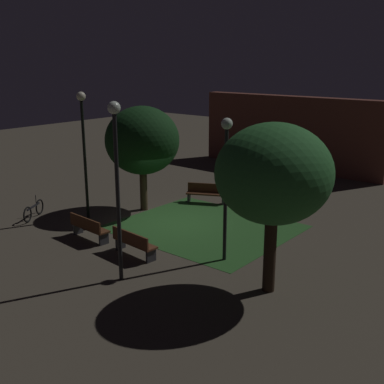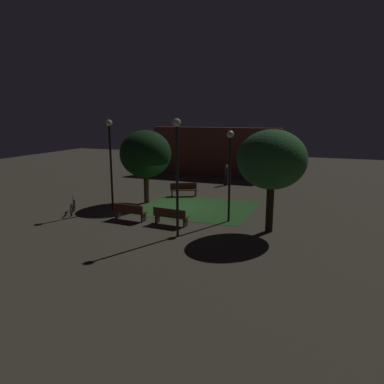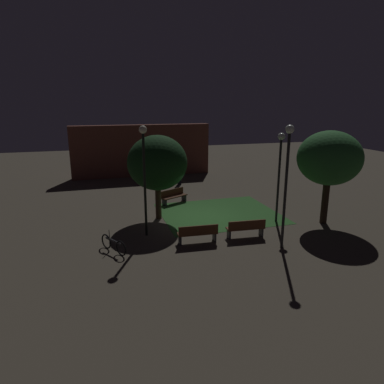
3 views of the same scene
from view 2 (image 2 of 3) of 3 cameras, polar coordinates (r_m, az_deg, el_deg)
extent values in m
plane|color=#4C4438|center=(22.26, -2.36, -2.31)|extent=(60.00, 60.00, 0.00)
cube|color=#2D6028|center=(22.01, 0.89, -2.45)|extent=(6.50, 5.64, 0.01)
cube|color=#512D19|center=(19.71, -9.48, -3.00)|extent=(1.83, 0.59, 0.06)
cube|color=#512D19|center=(19.49, -9.84, -2.49)|extent=(1.80, 0.17, 0.40)
cube|color=#2D2D33|center=(20.22, -11.34, -3.40)|extent=(0.10, 0.39, 0.42)
cube|color=#2D2D33|center=(19.35, -7.48, -3.95)|extent=(0.10, 0.39, 0.42)
cube|color=brown|center=(18.66, -3.22, -3.70)|extent=(1.83, 0.61, 0.06)
cube|color=brown|center=(18.42, -3.54, -3.17)|extent=(1.80, 0.19, 0.40)
cube|color=#2D2D33|center=(19.11, -5.33, -4.11)|extent=(0.11, 0.39, 0.42)
cube|color=#2D2D33|center=(18.37, -1.01, -4.72)|extent=(0.11, 0.39, 0.42)
cube|color=#422314|center=(25.01, -1.28, 0.34)|extent=(1.82, 1.25, 0.06)
cube|color=#422314|center=(25.17, -1.32, 0.95)|extent=(1.63, 0.87, 0.40)
cube|color=#2D2D33|center=(25.14, 0.54, -0.16)|extent=(0.25, 0.38, 0.42)
cube|color=#2D2D33|center=(25.01, -3.10, -0.24)|extent=(0.25, 0.38, 0.42)
cylinder|color=#423021|center=(23.28, -7.03, 1.01)|extent=(0.32, 0.32, 2.20)
ellipsoid|color=#143816|center=(22.99, -7.16, 5.83)|extent=(3.15, 3.15, 2.89)
cylinder|color=#2D2116|center=(17.73, 11.88, -2.01)|extent=(0.35, 0.35, 2.56)
ellipsoid|color=#28662D|center=(17.34, 12.19, 4.91)|extent=(3.18, 3.18, 2.74)
cylinder|color=black|center=(21.67, -12.33, 3.54)|extent=(0.12, 0.12, 4.83)
sphere|color=#F2EDCC|center=(21.46, -12.64, 10.33)|extent=(0.36, 0.36, 0.36)
cylinder|color=black|center=(18.90, 5.77, 1.80)|extent=(0.12, 0.12, 4.33)
sphere|color=white|center=(18.64, 5.92, 8.83)|extent=(0.36, 0.36, 0.36)
cylinder|color=black|center=(16.41, -2.29, 1.41)|extent=(0.12, 0.12, 4.96)
sphere|color=white|center=(16.14, -2.37, 10.62)|extent=(0.36, 0.36, 0.36)
torus|color=black|center=(21.32, -18.04, -2.63)|extent=(0.39, 0.60, 0.66)
torus|color=black|center=(22.34, -17.68, -1.95)|extent=(0.39, 0.60, 0.66)
cube|color=#232328|center=(21.79, -17.89, -1.82)|extent=(0.59, 0.94, 0.08)
cylinder|color=#232328|center=(22.00, -17.83, -1.10)|extent=(0.03, 0.03, 0.40)
cube|color=black|center=(29.08, 5.30, 1.87)|extent=(0.31, 0.25, 0.84)
cylinder|color=#233D33|center=(28.97, 5.33, 3.19)|extent=(0.32, 0.32, 0.52)
sphere|color=tan|center=(28.91, 5.34, 3.98)|extent=(0.22, 0.22, 0.22)
cube|color=brown|center=(33.27, 3.53, 6.18)|extent=(11.58, 0.80, 4.31)
camera|label=1|loc=(7.10, 54.05, 14.59)|focal=44.87mm
camera|label=3|loc=(14.33, -59.94, 8.95)|focal=32.29mm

